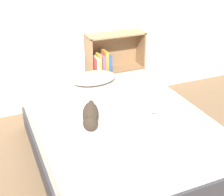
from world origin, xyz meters
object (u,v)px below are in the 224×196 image
cat_dark (91,115)px  bed (118,136)px  pillow (94,78)px  bookshelf (112,67)px  cat_light (165,104)px

cat_dark → bed: bearing=121.1°
pillow → bookshelf: 0.58m
pillow → cat_light: cat_light is taller
bed → cat_dark: (-0.29, -0.06, 0.33)m
bookshelf → bed: bearing=-110.4°
bed → pillow: (0.03, 0.75, 0.32)m
pillow → cat_dark: (-0.32, -0.80, 0.01)m
bed → cat_dark: 0.44m
cat_light → cat_dark: 0.74m
cat_light → bed: bearing=154.3°
bed → bookshelf: (0.43, 1.16, 0.25)m
bed → bookshelf: size_ratio=2.00×
cat_dark → cat_light: bearing=105.0°
cat_light → bookshelf: (-0.01, 1.29, -0.08)m
bed → pillow: bearing=87.8°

